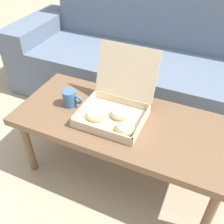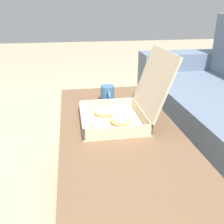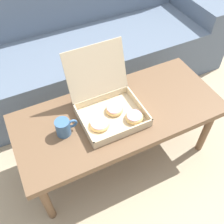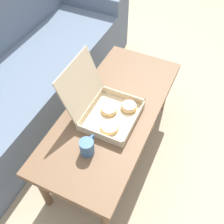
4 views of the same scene
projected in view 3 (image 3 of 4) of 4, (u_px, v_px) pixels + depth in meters
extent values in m
plane|color=tan|center=(114.00, 148.00, 1.79)|extent=(12.00, 12.00, 0.00)
cube|color=slate|center=(78.00, 71.00, 2.00)|extent=(1.97, 0.55, 0.41)
cube|color=slate|center=(58.00, 21.00, 2.06)|extent=(1.97, 0.20, 0.86)
cube|color=slate|center=(189.00, 23.00, 2.33)|extent=(0.24, 0.75, 0.55)
cube|color=brown|center=(119.00, 114.00, 1.45)|extent=(1.16, 0.51, 0.04)
cylinder|color=brown|center=(46.00, 201.00, 1.35)|extent=(0.04, 0.04, 0.39)
cylinder|color=brown|center=(206.00, 130.00, 1.65)|extent=(0.04, 0.04, 0.39)
cylinder|color=brown|center=(27.00, 144.00, 1.58)|extent=(0.04, 0.04, 0.39)
cylinder|color=brown|center=(171.00, 91.00, 1.88)|extent=(0.04, 0.04, 0.39)
cube|color=beige|center=(112.00, 118.00, 1.40)|extent=(0.33, 0.28, 0.01)
cube|color=beige|center=(124.00, 133.00, 1.30)|extent=(0.33, 0.01, 0.04)
cube|color=beige|center=(101.00, 98.00, 1.46)|extent=(0.33, 0.01, 0.04)
cube|color=beige|center=(83.00, 125.00, 1.33)|extent=(0.01, 0.28, 0.04)
cube|color=beige|center=(139.00, 105.00, 1.43)|extent=(0.01, 0.28, 0.04)
cube|color=beige|center=(96.00, 71.00, 1.37)|extent=(0.33, 0.10, 0.27)
torus|color=#E5BC75|center=(114.00, 109.00, 1.41)|extent=(0.10, 0.10, 0.03)
cylinder|color=pink|center=(114.00, 108.00, 1.41)|extent=(0.08, 0.08, 0.01)
torus|color=#E5BC75|center=(100.00, 124.00, 1.35)|extent=(0.10, 0.10, 0.03)
cylinder|color=pink|center=(99.00, 123.00, 1.34)|extent=(0.09, 0.09, 0.01)
torus|color=#E5BC75|center=(134.00, 117.00, 1.38)|extent=(0.10, 0.10, 0.03)
cylinder|color=pink|center=(134.00, 116.00, 1.37)|extent=(0.08, 0.08, 0.02)
cylinder|color=#3D6693|center=(63.00, 128.00, 1.30)|extent=(0.07, 0.07, 0.09)
torus|color=#3D6693|center=(72.00, 124.00, 1.32)|extent=(0.05, 0.01, 0.05)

